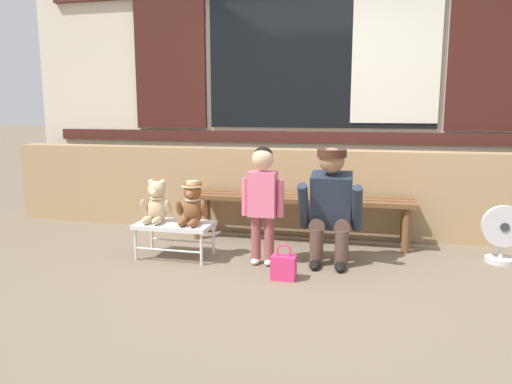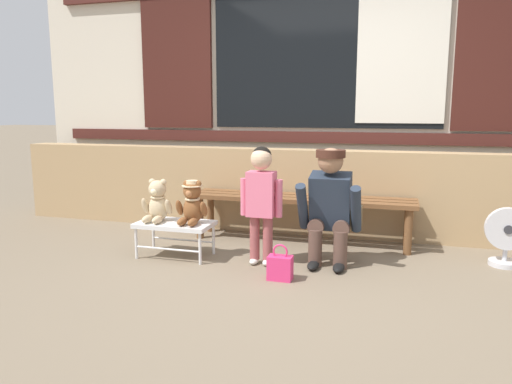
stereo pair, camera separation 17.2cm
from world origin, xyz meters
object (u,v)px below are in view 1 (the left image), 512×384
Objects in this scene: teddy_bear_with_hat at (192,204)px; floor_fan at (503,235)px; adult_crouching at (332,206)px; handbag_on_ground at (284,267)px; wooden_bench_long at (299,203)px; child_standing at (263,192)px; teddy_bear_plain at (157,203)px; small_display_bench at (175,227)px.

teddy_bear_with_hat is 2.56m from floor_fan.
handbag_on_ground is (-0.30, -0.47, -0.38)m from adult_crouching.
wooden_bench_long is at bearing 121.38° from adult_crouching.
adult_crouching is (0.36, -0.59, 0.11)m from wooden_bench_long.
handbag_on_ground is at bearing -53.56° from child_standing.
teddy_bear_plain is (-1.10, -0.75, 0.09)m from wooden_bench_long.
teddy_bear_plain is at bearing 179.49° from small_display_bench.
floor_fan is (2.65, 0.50, -0.03)m from small_display_bench.
teddy_bear_plain and teddy_bear_with_hat have the same top height.
floor_fan is (1.72, -0.25, -0.13)m from wooden_bench_long.
teddy_bear_plain is at bearing -179.68° from child_standing.
wooden_bench_long is 2.19× the size of child_standing.
child_standing is 3.52× the size of handbag_on_ground.
handbag_on_ground is 0.57× the size of floor_fan.
teddy_bear_plain is 1.47m from adult_crouching.
child_standing reaches higher than adult_crouching.
child_standing is at bearing -103.20° from wooden_bench_long.
small_display_bench is at bearing -169.23° from floor_fan.
floor_fan is at bearing 26.21° from handbag_on_ground.
wooden_bench_long is 1.74m from floor_fan.
teddy_bear_with_hat reaches higher than handbag_on_ground.
child_standing is at bearing 126.44° from handbag_on_ground.
teddy_bear_plain is at bearing -173.73° from adult_crouching.
teddy_bear_plain is at bearing -179.87° from teddy_bear_with_hat.
handbag_on_ground is (0.23, -0.32, -0.50)m from child_standing.
small_display_bench is 2.70m from floor_fan.
child_standing is (0.92, 0.01, 0.13)m from teddy_bear_plain.
child_standing is (0.60, 0.00, 0.12)m from teddy_bear_with_hat.
small_display_bench is at bearing 162.62° from handbag_on_ground.
small_display_bench is 0.67× the size of adult_crouching.
small_display_bench is at bearing -179.50° from child_standing.
small_display_bench is 0.67× the size of child_standing.
teddy_bear_with_hat is at bearing -172.02° from adult_crouching.
wooden_bench_long is 0.80m from child_standing.
child_standing is at bearing 0.50° from small_display_bench.
teddy_bear_plain is 1.25m from handbag_on_ground.
teddy_bear_with_hat is at bearing 0.13° from teddy_bear_plain.
adult_crouching is 3.49× the size of handbag_on_ground.
adult_crouching reaches higher than teddy_bear_with_hat.
small_display_bench is at bearing -141.08° from wooden_bench_long.
small_display_bench is 1.33× the size of floor_fan.
handbag_on_ground is at bearing -17.38° from small_display_bench.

